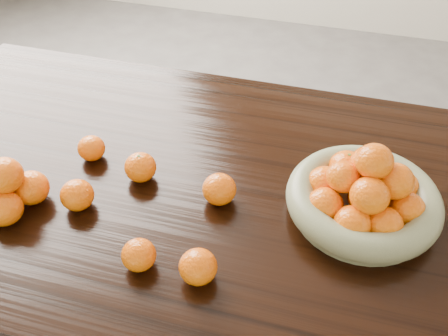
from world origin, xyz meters
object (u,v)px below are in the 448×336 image
(dining_table, at_px, (237,213))
(orange_pyramid, at_px, (9,189))
(loose_orange_0, at_px, (140,167))
(fruit_bowl, at_px, (364,196))

(dining_table, relative_size, orange_pyramid, 12.22)
(loose_orange_0, bearing_deg, orange_pyramid, -145.99)
(fruit_bowl, bearing_deg, loose_orange_0, -176.90)
(fruit_bowl, xyz_separation_m, orange_pyramid, (-0.80, -0.20, 0.00))
(orange_pyramid, bearing_deg, dining_table, 21.82)
(orange_pyramid, height_order, loose_orange_0, orange_pyramid)
(fruit_bowl, relative_size, loose_orange_0, 4.49)
(dining_table, xyz_separation_m, orange_pyramid, (-0.50, -0.20, 0.15))
(orange_pyramid, xyz_separation_m, loose_orange_0, (0.25, 0.17, -0.02))
(dining_table, distance_m, loose_orange_0, 0.28)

